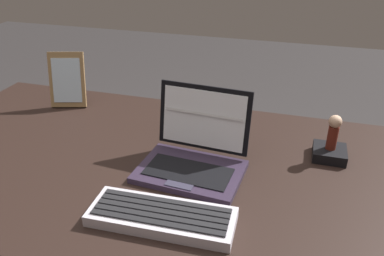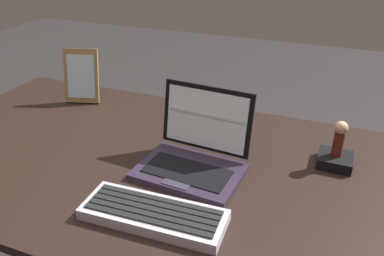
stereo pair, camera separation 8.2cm
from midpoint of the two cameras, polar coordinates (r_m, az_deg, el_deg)
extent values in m
cube|color=black|center=(1.09, 1.01, -6.14)|extent=(1.72, 0.83, 0.02)
cylinder|color=black|center=(1.91, -18.18, -4.26)|extent=(0.06, 0.06, 0.69)
cube|color=#2B2133|center=(1.05, 1.87, -6.40)|extent=(0.29, 0.21, 0.02)
cube|color=black|center=(1.03, 1.55, -6.36)|extent=(0.23, 0.12, 0.00)
cube|color=#2F2D3E|center=(0.99, 0.09, -8.15)|extent=(0.07, 0.04, 0.00)
cube|color=black|center=(1.08, 4.31, 1.38)|extent=(0.26, 0.06, 0.18)
cube|color=white|center=(1.08, 4.21, 1.23)|extent=(0.24, 0.05, 0.16)
cube|color=silver|center=(1.07, 4.22, 1.92)|extent=(0.22, 0.02, 0.01)
cube|color=#BEB8C4|center=(0.90, -2.95, -12.56)|extent=(0.33, 0.13, 0.03)
cube|color=black|center=(0.87, -3.94, -13.27)|extent=(0.30, 0.03, 0.00)
cube|color=black|center=(0.88, -3.45, -12.52)|extent=(0.30, 0.03, 0.00)
cube|color=black|center=(0.89, -2.98, -11.79)|extent=(0.30, 0.03, 0.00)
cube|color=black|center=(0.91, -2.52, -11.08)|extent=(0.30, 0.03, 0.00)
cube|color=black|center=(0.92, -2.09, -10.40)|extent=(0.30, 0.03, 0.00)
cube|color=olive|center=(1.49, -14.25, 7.33)|extent=(0.14, 0.09, 0.19)
cube|color=silver|center=(1.48, -14.34, 7.23)|extent=(0.11, 0.07, 0.15)
cube|color=olive|center=(1.55, -13.54, 4.86)|extent=(0.02, 0.02, 0.03)
cube|color=black|center=(1.17, 21.98, -4.37)|extent=(0.09, 0.09, 0.03)
cylinder|color=#5C1D14|center=(1.15, 22.42, -2.24)|extent=(0.03, 0.03, 0.07)
sphere|color=tan|center=(1.12, 22.87, -0.01)|extent=(0.04, 0.04, 0.04)
camera|label=1|loc=(0.04, -87.66, 1.24)|focal=36.69mm
camera|label=2|loc=(0.04, 92.34, -1.24)|focal=36.69mm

